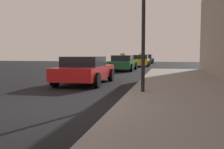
# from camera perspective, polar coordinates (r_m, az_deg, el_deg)

# --- Properties ---
(ground_plane) EXTENTS (80.00, 80.00, 0.00)m
(ground_plane) POSITION_cam_1_polar(r_m,az_deg,el_deg) (6.97, -16.08, -7.14)
(ground_plane) COLOR black
(sidewalk) EXTENTS (4.00, 32.00, 0.15)m
(sidewalk) POSITION_cam_1_polar(r_m,az_deg,el_deg) (6.20, 18.98, -7.95)
(sidewalk) COLOR gray
(sidewalk) RESTS_ON ground_plane
(street_lamp) EXTENTS (0.36, 0.36, 4.34)m
(street_lamp) POSITION_cam_1_polar(r_m,az_deg,el_deg) (8.69, 6.99, 16.00)
(street_lamp) COLOR black
(street_lamp) RESTS_ON sidewalk
(car_red) EXTENTS (2.05, 4.28, 1.27)m
(car_red) POSITION_cam_1_polar(r_m,az_deg,el_deg) (12.04, -5.94, 1.00)
(car_red) COLOR red
(car_red) RESTS_ON ground_plane
(car_green) EXTENTS (1.97, 4.54, 1.43)m
(car_green) POSITION_cam_1_polar(r_m,az_deg,el_deg) (21.40, 2.44, 2.59)
(car_green) COLOR #196638
(car_green) RESTS_ON ground_plane
(car_yellow) EXTENTS (1.93, 4.15, 1.43)m
(car_yellow) POSITION_cam_1_polar(r_m,az_deg,el_deg) (28.78, 6.38, 3.07)
(car_yellow) COLOR yellow
(car_yellow) RESTS_ON ground_plane
(car_blue) EXTENTS (1.98, 4.46, 1.27)m
(car_blue) POSITION_cam_1_polar(r_m,az_deg,el_deg) (37.39, 7.55, 3.41)
(car_blue) COLOR #233899
(car_blue) RESTS_ON ground_plane
(car_white) EXTENTS (2.05, 4.50, 1.27)m
(car_white) POSITION_cam_1_polar(r_m,az_deg,el_deg) (46.67, 7.89, 3.63)
(car_white) COLOR white
(car_white) RESTS_ON ground_plane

